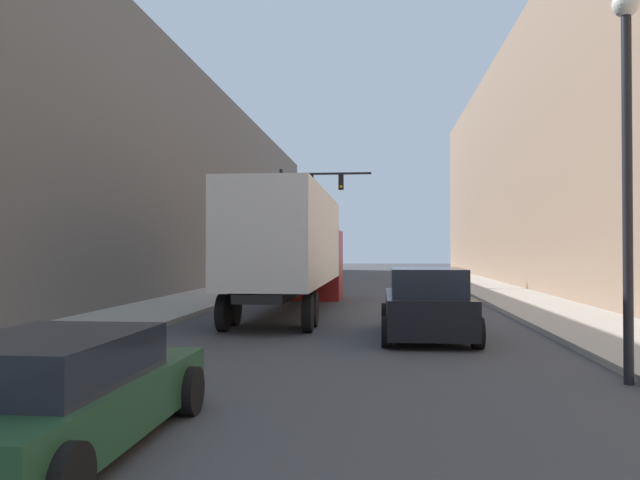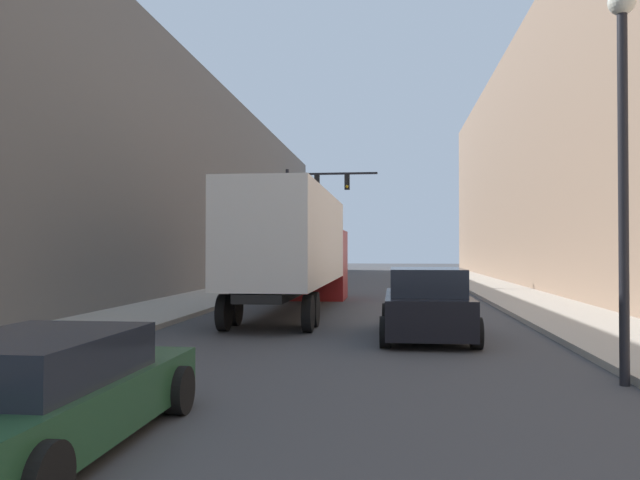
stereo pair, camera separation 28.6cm
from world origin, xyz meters
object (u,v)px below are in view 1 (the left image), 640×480
(sedan_car, at_px, (57,395))
(traffic_signal_gantry, at_px, (301,207))
(street_lamp, at_px, (627,129))
(suv_car, at_px, (426,305))
(semi_truck, at_px, (295,246))

(sedan_car, bearing_deg, traffic_signal_gantry, 92.42)
(sedan_car, distance_m, street_lamp, 9.29)
(suv_car, distance_m, street_lamp, 6.81)
(traffic_signal_gantry, height_order, street_lamp, traffic_signal_gantry)
(sedan_car, bearing_deg, suv_car, 63.71)
(semi_truck, bearing_deg, suv_car, -56.18)
(suv_car, xyz_separation_m, traffic_signal_gantry, (-5.89, 20.81, 3.93))
(sedan_car, bearing_deg, semi_truck, 88.52)
(suv_car, distance_m, traffic_signal_gantry, 21.98)
(sedan_car, height_order, street_lamp, street_lamp)
(semi_truck, bearing_deg, street_lamp, -58.22)
(semi_truck, distance_m, suv_car, 7.71)
(suv_car, bearing_deg, sedan_car, -116.29)
(sedan_car, relative_size, street_lamp, 0.71)
(sedan_car, relative_size, suv_car, 0.97)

